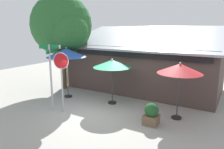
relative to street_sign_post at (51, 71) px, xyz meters
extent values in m
cube|color=#9E9B93|center=(1.98, 0.99, -2.01)|extent=(28.00, 28.00, 0.10)
cube|color=#473833|center=(2.27, 5.90, -0.50)|extent=(9.22, 4.47, 2.91)
cube|color=#999EA8|center=(2.27, 5.75, 1.42)|extent=(9.72, 5.03, 1.41)
cube|color=black|center=(2.27, 3.62, 0.60)|extent=(8.62, 0.16, 0.44)
cylinder|color=#A8AAB2|center=(0.00, 0.00, -0.36)|extent=(0.09, 0.09, 3.18)
cube|color=#116B38|center=(0.00, 0.00, 1.13)|extent=(0.81, 0.50, 0.16)
cube|color=#116B38|center=(0.00, 0.00, 0.91)|extent=(0.50, 0.81, 0.16)
cube|color=white|center=(0.42, 0.25, 1.13)|extent=(0.07, 0.06, 0.16)
cylinder|color=#A8AAB2|center=(0.63, 0.07, -0.88)|extent=(0.07, 0.07, 2.15)
cylinder|color=white|center=(0.63, 0.07, 0.51)|extent=(0.74, 0.21, 0.77)
cylinder|color=red|center=(0.63, 0.07, 0.51)|extent=(0.70, 0.21, 0.72)
cylinder|color=black|center=(-0.75, 1.90, -1.92)|extent=(0.44, 0.44, 0.08)
cylinder|color=#333335|center=(-0.75, 1.90, -0.76)|extent=(0.05, 0.05, 2.39)
cone|color=#2D56B7|center=(-0.75, 1.90, 0.63)|extent=(2.23, 2.23, 0.49)
sphere|color=silver|center=(-0.75, 1.90, 0.91)|extent=(0.08, 0.08, 0.08)
cylinder|color=black|center=(2.02, 2.30, -1.92)|extent=(0.44, 0.44, 0.08)
cylinder|color=#333335|center=(2.02, 2.30, -0.95)|extent=(0.05, 0.05, 2.01)
cone|color=#1E724C|center=(2.02, 2.30, 0.19)|extent=(1.98, 1.98, 0.39)
sphere|color=silver|center=(2.02, 2.30, 0.42)|extent=(0.08, 0.08, 0.08)
cylinder|color=black|center=(5.47, 2.08, -1.92)|extent=(0.44, 0.44, 0.08)
cylinder|color=#333335|center=(5.47, 2.08, -0.90)|extent=(0.05, 0.05, 2.10)
cone|color=#B21E23|center=(5.47, 2.08, 0.30)|extent=(1.90, 1.90, 0.41)
sphere|color=silver|center=(5.47, 2.08, 0.54)|extent=(0.08, 0.08, 0.08)
cylinder|color=brown|center=(-2.27, 3.22, -0.61)|extent=(0.35, 0.35, 2.69)
sphere|color=#28602D|center=(-2.27, 3.22, 2.17)|extent=(3.83, 3.83, 3.83)
sphere|color=#28602D|center=(-1.22, 2.74, 1.79)|extent=(2.27, 2.27, 2.27)
cube|color=brown|center=(4.72, 0.94, -1.75)|extent=(0.59, 0.59, 0.41)
sphere|color=#1E4C23|center=(4.72, 0.94, -1.32)|extent=(0.58, 0.58, 0.58)
camera|label=1|loc=(7.58, -6.98, 1.96)|focal=34.28mm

